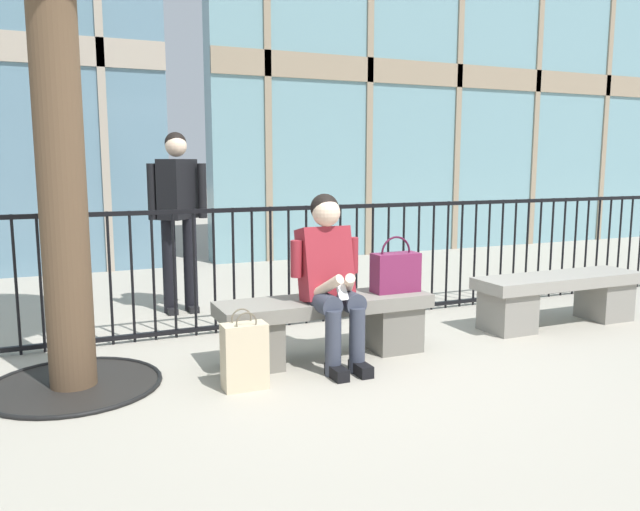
{
  "coord_description": "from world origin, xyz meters",
  "views": [
    {
      "loc": [
        -1.82,
        -4.08,
        1.43
      ],
      "look_at": [
        0.0,
        0.1,
        0.75
      ],
      "focal_mm": 35.1,
      "sensor_mm": 36.0,
      "label": 1
    }
  ],
  "objects": [
    {
      "name": "ground_plane",
      "position": [
        0.0,
        0.0,
        0.0
      ],
      "size": [
        60.0,
        60.0,
        0.0
      ],
      "primitive_type": "plane",
      "color": "#A8A091"
    },
    {
      "name": "stone_bench",
      "position": [
        0.0,
        0.0,
        0.27
      ],
      "size": [
        1.6,
        0.44,
        0.45
      ],
      "color": "gray",
      "rests_on": "ground"
    },
    {
      "name": "seated_person_with_phone",
      "position": [
        -0.02,
        -0.13,
        0.65
      ],
      "size": [
        0.52,
        0.66,
        1.21
      ],
      "color": "#383D4C",
      "rests_on": "ground"
    },
    {
      "name": "handbag_on_bench",
      "position": [
        0.58,
        -0.01,
        0.61
      ],
      "size": [
        0.36,
        0.16,
        0.43
      ],
      "color": "#7A234C",
      "rests_on": "stone_bench"
    },
    {
      "name": "shopping_bag",
      "position": [
        -0.73,
        -0.38,
        0.22
      ],
      "size": [
        0.28,
        0.15,
        0.51
      ],
      "color": "beige",
      "rests_on": "ground"
    },
    {
      "name": "bystander_at_railing",
      "position": [
        -0.69,
        1.87,
        1.0
      ],
      "size": [
        0.55,
        0.43,
        1.71
      ],
      "color": "black",
      "rests_on": "ground"
    },
    {
      "name": "plaza_railing",
      "position": [
        -0.0,
        0.97,
        0.54
      ],
      "size": [
        9.8,
        0.04,
        1.06
      ],
      "color": "black",
      "rests_on": "ground"
    },
    {
      "name": "stone_bench_far",
      "position": [
        2.27,
        0.04,
        0.27
      ],
      "size": [
        1.6,
        0.44,
        0.45
      ],
      "color": "gray",
      "rests_on": "ground"
    }
  ]
}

